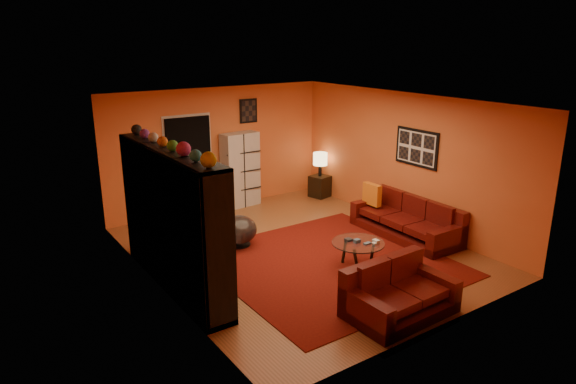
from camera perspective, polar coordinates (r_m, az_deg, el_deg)
floor at (r=9.04m, az=1.28°, el=-6.57°), size 6.00×6.00×0.00m
ceiling at (r=8.35m, az=1.40°, el=10.02°), size 6.00×6.00×0.00m
wall_back at (r=11.11m, az=-7.75°, el=4.80°), size 6.00×0.00×6.00m
wall_front at (r=6.53m, az=16.90°, el=-4.49°), size 6.00×0.00×6.00m
wall_left at (r=7.49m, az=-14.42°, el=-1.54°), size 0.00×6.00×6.00m
wall_right at (r=10.22m, az=12.82°, el=3.48°), size 0.00×6.00×6.00m
rug at (r=8.59m, az=4.57°, el=-7.90°), size 3.60×3.60×0.01m
doorway at (r=10.85m, az=-10.89°, el=2.84°), size 0.95×0.10×2.04m
wall_art_right at (r=9.95m, az=14.11°, el=4.79°), size 0.03×1.00×0.70m
wall_art_back at (r=11.31m, az=-4.42°, el=8.98°), size 0.42×0.03×0.52m
entertainment_unit at (r=7.64m, az=-12.70°, el=-3.03°), size 0.45×3.00×2.10m
tv at (r=7.72m, az=-12.44°, el=-3.42°), size 0.87×0.11×0.50m
sofa at (r=9.90m, az=13.25°, el=-3.12°), size 0.91×2.16×0.85m
loveseat at (r=7.20m, az=11.91°, el=-10.92°), size 1.49×0.92×0.85m
throw_pillow at (r=10.20m, az=9.32°, el=-0.25°), size 0.12×0.42×0.42m
coffee_table at (r=8.37m, az=7.78°, el=-5.87°), size 0.85×0.85×0.42m
storage_cabinet at (r=11.23m, az=-5.31°, el=2.47°), size 0.84×0.44×1.63m
bowl_chair at (r=9.20m, az=-5.57°, el=-4.23°), size 0.67×0.67×0.55m
side_table at (r=11.99m, az=3.55°, el=0.64°), size 0.48×0.48×0.50m
table_lamp at (r=11.82m, az=3.61°, el=3.62°), size 0.33×0.33×0.55m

